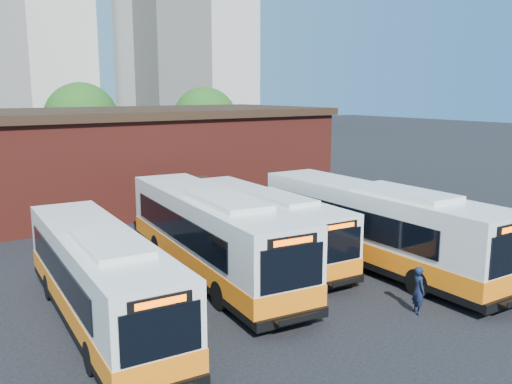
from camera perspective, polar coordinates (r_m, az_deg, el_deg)
ground at (r=21.40m, az=5.02°, el=-10.31°), size 220.00×220.00×0.00m
bus_west at (r=18.78m, az=-16.11°, el=-8.97°), size 3.25×12.02×3.24m
bus_midwest at (r=22.68m, az=-4.73°, el=-4.74°), size 4.07×13.39×3.60m
bus_mideast at (r=25.17m, az=0.74°, el=-3.64°), size 3.05×11.65×3.14m
bus_east at (r=24.41m, az=12.43°, el=-3.80°), size 3.20×13.47×3.64m
transit_worker at (r=19.84m, az=16.74°, el=-9.85°), size 0.61×0.72×1.69m
depot_building at (r=37.87m, az=-14.50°, el=3.67°), size 28.60×12.60×6.40m
tree_mid at (r=51.60m, az=-17.89°, el=7.31°), size 6.56×6.56×8.36m
tree_east at (r=53.13m, az=-5.40°, el=7.59°), size 6.24×6.24×7.96m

